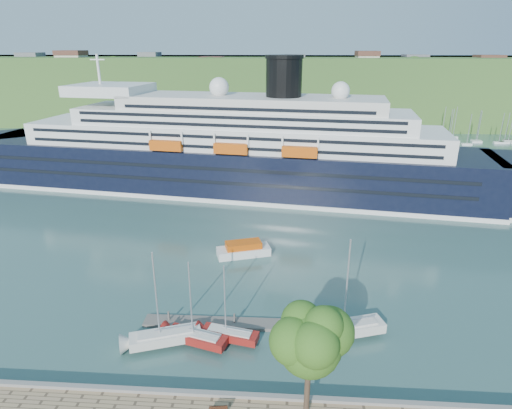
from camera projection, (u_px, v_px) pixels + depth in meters
The scene contains 12 objects.
ground at pixel (195, 402), 35.84m from camera, with size 400.00×400.00×0.00m, color #2D514D.
far_hillside at pixel (268, 89), 167.16m from camera, with size 400.00×50.00×24.00m, color #335823.
quay_coping at pixel (194, 393), 35.25m from camera, with size 220.00×0.50×0.30m, color slate.
cruise_ship at pixel (220, 125), 83.95m from camera, with size 118.13×17.20×26.53m, color black, non-canonical shape.
park_bench at pixel (219, 408), 33.40m from camera, with size 1.46×0.60×0.94m, color #462414, non-canonical shape.
promenade_tree at pixel (309, 358), 31.67m from camera, with size 6.38×6.38×10.57m, color #255616, non-canonical shape.
floating_pontoon at pixel (218, 323), 45.71m from camera, with size 15.93×1.95×0.35m, color #65615A, non-canonical shape.
sailboat_white_near at pixel (163, 303), 40.85m from camera, with size 7.69×2.14×9.93m, color silver, non-canonical shape.
sailboat_red at pixel (229, 307), 41.71m from camera, with size 6.33×1.76×8.18m, color maroon, non-canonical shape.
sailboat_white_far at pixel (352, 292), 41.94m from camera, with size 8.20×2.28×10.59m, color silver, non-canonical shape.
tender_launch at pixel (244, 249), 60.48m from camera, with size 7.54×2.58×2.08m, color #CB4E0B, non-canonical shape.
sailboat_extra at pixel (195, 307), 41.09m from camera, with size 6.81×1.89×8.80m, color maroon, non-canonical shape.
Camera 1 is at (6.92, -27.37, 28.07)m, focal length 30.00 mm.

